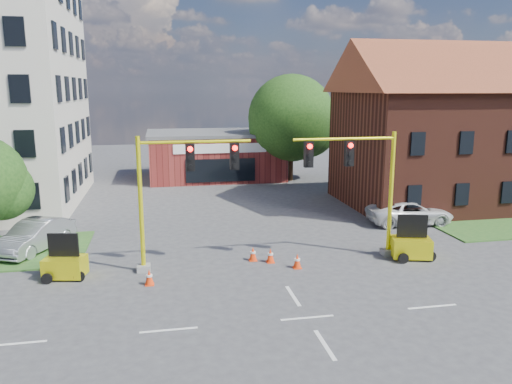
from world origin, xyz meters
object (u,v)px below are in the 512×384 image
at_px(trailer_west, 65,265).
at_px(pickup_white, 410,212).
at_px(signal_mast_west, 177,186).
at_px(trailer_east, 411,245).
at_px(signal_mast_east, 360,180).

xyz_separation_m(trailer_west, pickup_white, (19.33, 5.46, 0.12)).
relative_size(signal_mast_west, trailer_east, 2.93).
bearing_deg(trailer_east, signal_mast_west, -167.76).
distance_m(signal_mast_east, trailer_east, 4.18).
bearing_deg(pickup_white, trailer_east, 155.74).
relative_size(signal_mast_west, signal_mast_east, 1.00).
xyz_separation_m(signal_mast_east, trailer_west, (-13.73, -0.17, -3.31)).
height_order(signal_mast_west, pickup_white, signal_mast_west).
height_order(signal_mast_west, signal_mast_east, same).
distance_m(trailer_east, pickup_white, 6.68).
bearing_deg(pickup_white, signal_mast_west, 113.24).
bearing_deg(signal_mast_west, pickup_white, 20.26).
distance_m(signal_mast_east, trailer_west, 14.12).
bearing_deg(signal_mast_west, trailer_east, -3.34).
xyz_separation_m(signal_mast_west, trailer_west, (-5.02, -0.17, -3.31)).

